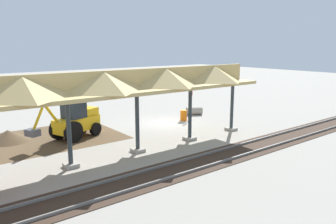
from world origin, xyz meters
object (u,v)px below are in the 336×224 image
object	(u,v)px
traffic_barrel	(184,115)
stop_sign	(191,97)
backhoe	(75,120)
concrete_pipe	(194,111)

from	to	relation	value
traffic_barrel	stop_sign	bearing A→B (deg)	-162.15
backhoe	traffic_barrel	xyz separation A→B (m)	(-9.23, 0.49, -0.81)
stop_sign	concrete_pipe	world-z (taller)	stop_sign
stop_sign	backhoe	world-z (taller)	backhoe
concrete_pipe	stop_sign	bearing A→B (deg)	35.71
stop_sign	concrete_pipe	bearing A→B (deg)	-144.29
backhoe	traffic_barrel	world-z (taller)	backhoe
concrete_pipe	traffic_barrel	bearing A→B (deg)	28.06
stop_sign	traffic_barrel	bearing A→B (deg)	17.85
stop_sign	traffic_barrel	size ratio (longest dim) A/B	2.83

